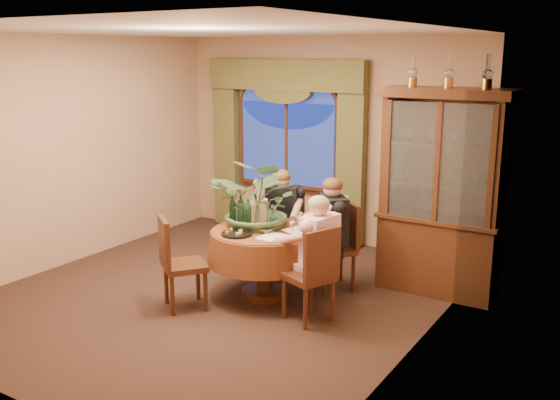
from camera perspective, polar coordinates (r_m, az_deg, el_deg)
The scene contains 36 objects.
floor at distance 6.93m, azimuth -5.70°, elevation -8.61°, with size 5.00×5.00×0.00m, color black.
wall_back at distance 8.62m, azimuth 4.31°, elevation 5.43°, with size 4.50×4.50×0.00m, color #A0775A.
wall_right at distance 5.47m, azimuth 12.97°, elevation 0.50°, with size 5.00×5.00×0.00m, color #A0775A.
ceiling at distance 6.43m, azimuth -6.29°, elevation 15.20°, with size 5.00×5.00×0.00m, color white.
window at distance 8.87m, azimuth 0.64°, elevation 5.04°, with size 1.62×0.10×1.32m, color navy, non-canonical shape.
arched_transom at distance 8.79m, azimuth 0.65°, elevation 10.08°, with size 1.60×0.06×0.44m, color navy, non-canonical shape.
drapery_left at distance 9.41m, azimuth -4.90°, elevation 4.74°, with size 0.38×0.14×2.32m, color #4B4923.
drapery_right at distance 8.36m, azimuth 6.51°, elevation 3.60°, with size 0.38×0.14×2.32m, color #4B4923.
swag_valance at distance 8.71m, azimuth 0.37°, elevation 11.36°, with size 2.45×0.16×0.42m, color #4B4923, non-canonical shape.
dining_table at distance 6.74m, azimuth -1.45°, elevation -5.80°, with size 1.22×1.22×0.75m, color maroon.
china_cabinet at distance 6.88m, azimuth 14.55°, elevation 0.59°, with size 1.38×0.54×2.23m, color #381C10.
oil_lamp_left at distance 6.85m, azimuth 12.05°, elevation 11.52°, with size 0.11×0.11×0.34m, color #A5722D, non-canonical shape.
oil_lamp_center at distance 6.73m, azimuth 15.20°, elevation 11.32°, with size 0.11×0.11×0.34m, color #A5722D, non-canonical shape.
oil_lamp_right at distance 6.62m, azimuth 18.46°, elevation 11.08°, with size 0.11×0.11×0.34m, color #A5722D, non-canonical shape.
chair_right at distance 6.14m, azimuth 2.61°, elevation -6.73°, with size 0.42×0.42×0.96m, color black.
chair_back_right at distance 6.96m, azimuth 4.91°, elevation -4.29°, with size 0.42×0.42×0.96m, color black.
chair_back at distance 7.48m, azimuth 0.33°, elevation -2.99°, with size 0.42×0.42×0.96m, color black.
chair_front_left at distance 6.49m, azimuth -8.71°, elevation -5.73°, with size 0.42×0.42×0.96m, color black.
person_pink at distance 6.19m, azimuth 3.64°, elevation -5.19°, with size 0.44×0.41×1.24m, color beige, non-canonical shape.
person_back at distance 7.42m, azimuth 0.18°, elevation -1.93°, with size 0.45×0.41×1.26m, color black, non-canonical shape.
person_scarf at distance 6.81m, azimuth 4.89°, elevation -3.25°, with size 0.46×0.42×1.29m, color black, non-canonical shape.
stoneware_vase at distance 6.74m, azimuth -1.61°, elevation -1.14°, with size 0.16×0.16×0.30m, color #A08564, non-canonical shape.
centerpiece_plant at distance 6.63m, azimuth -1.80°, elevation 3.02°, with size 1.03×1.14×0.89m, color #3C5937.
olive_bowl at distance 6.52m, azimuth -1.30°, elevation -2.78°, with size 0.16×0.16×0.05m, color #4C5128.
cheese_platter at distance 6.44m, azimuth -3.97°, elevation -3.11°, with size 0.32×0.32×0.02m, color black.
wine_bottle_0 at distance 6.60m, azimuth -2.93°, elevation -1.32°, with size 0.07×0.07×0.33m, color black.
wine_bottle_1 at distance 6.86m, azimuth -3.82°, elevation -0.76°, with size 0.07×0.07×0.33m, color tan.
wine_bottle_2 at distance 6.75m, azimuth -3.58°, elevation -0.99°, with size 0.07×0.07×0.33m, color black.
wine_bottle_3 at distance 6.84m, azimuth -2.26°, elevation -0.78°, with size 0.07×0.07×0.33m, color black.
wine_bottle_4 at distance 6.75m, azimuth -4.37°, elevation -1.01°, with size 0.07×0.07×0.33m, color black.
wine_bottle_5 at distance 6.73m, azimuth -2.48°, elevation -1.01°, with size 0.07×0.07×0.33m, color tan.
tasting_paper_0 at distance 6.36m, azimuth -0.82°, elevation -3.37°, with size 0.21×0.30×0.00m, color white.
tasting_paper_1 at distance 6.62m, azimuth 1.63°, elevation -2.71°, with size 0.21×0.30×0.00m, color white.
wine_glass_person_pink at distance 6.34m, azimuth 1.14°, elevation -2.63°, with size 0.07×0.07×0.18m, color silver, non-canonical shape.
wine_glass_person_back at distance 6.97m, azimuth -0.62°, elevation -1.14°, with size 0.07×0.07×0.18m, color silver, non-canonical shape.
wine_glass_person_scarf at distance 6.67m, azimuth 1.92°, elevation -1.82°, with size 0.07×0.07×0.18m, color silver, non-canonical shape.
Camera 1 is at (3.96, -5.06, 2.59)m, focal length 40.00 mm.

